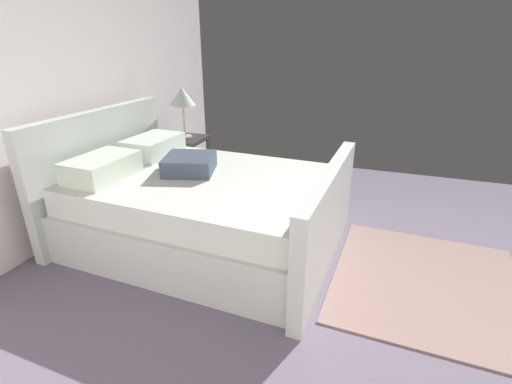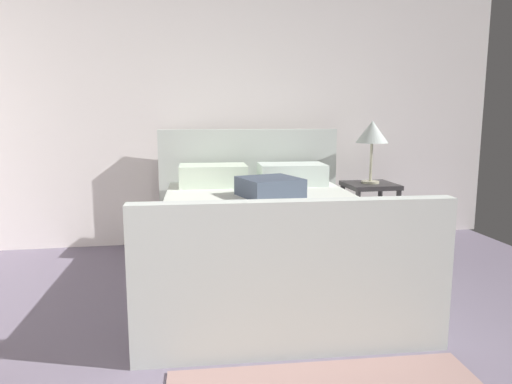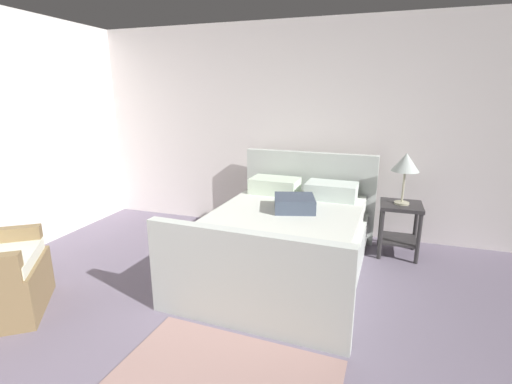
# 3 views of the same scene
# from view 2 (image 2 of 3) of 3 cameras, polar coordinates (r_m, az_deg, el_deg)

# --- Properties ---
(wall_back) EXTENTS (5.52, 0.12, 2.65)m
(wall_back) POSITION_cam_2_polar(r_m,az_deg,el_deg) (4.58, -4.93, 10.55)
(wall_back) COLOR white
(wall_back) RESTS_ON ground
(bed) EXTENTS (1.73, 2.27, 1.08)m
(bed) POSITION_cam_2_polar(r_m,az_deg,el_deg) (3.48, 0.94, -5.29)
(bed) COLOR silver
(bed) RESTS_ON ground
(nightstand_right) EXTENTS (0.44, 0.44, 0.60)m
(nightstand_right) POSITION_cam_2_polar(r_m,az_deg,el_deg) (4.49, 13.39, -1.45)
(nightstand_right) COLOR #2F2C2D
(nightstand_right) RESTS_ON ground
(table_lamp_right) EXTENTS (0.29, 0.29, 0.56)m
(table_lamp_right) POSITION_cam_2_polar(r_m,az_deg,el_deg) (4.42, 13.71, 6.80)
(table_lamp_right) COLOR #B7B293
(table_lamp_right) RESTS_ON nightstand_right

